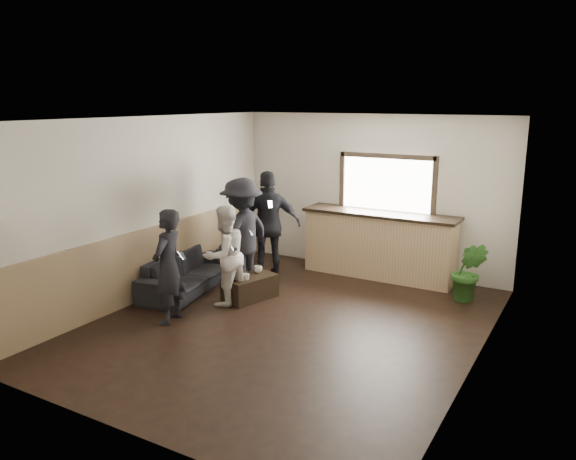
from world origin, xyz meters
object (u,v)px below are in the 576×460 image
Objects in this scene: sofa at (188,272)px; cup_b at (246,277)px; bar_counter at (380,241)px; coffee_table at (250,288)px; potted_plant at (469,272)px; person_a at (168,266)px; person_b at (225,255)px; person_d at (269,225)px; cup_a at (258,269)px; person_c at (242,234)px.

sofa is 1.18m from cup_b.
coffee_table is at bearing -122.19° from bar_counter.
potted_plant is (2.97, 1.58, 0.29)m from coffee_table.
potted_plant is 0.59× the size of person_a.
sofa is 1.30× the size of person_b.
person_d is (0.15, 2.40, 0.13)m from person_a.
sofa is 2.43× the size of coffee_table.
bar_counter is 1.68× the size of person_a.
potted_plant reaches higher than sofa.
cup_b is at bearing -149.17° from potted_plant.
person_a reaches higher than cup_a.
coffee_table is 1.36m from person_d.
cup_a is at bearing 71.48° from person_d.
cup_a is 0.07× the size of person_c.
sofa is (-2.45, -2.24, -0.35)m from bar_counter.
potted_plant is (1.65, -0.52, -0.17)m from bar_counter.
sofa is 1.06m from person_b.
person_a reaches higher than potted_plant.
bar_counter is 3.86m from person_a.
person_d is (-0.11, 1.44, 0.17)m from person_b.
bar_counter is 20.42× the size of cup_a.
cup_a is at bearing -82.19° from sofa.
person_a is at bearing -117.55° from bar_counter.
person_b reaches higher than coffee_table.
person_c reaches higher than cup_b.
bar_counter is 2.90m from person_b.
cup_a is 1.68m from person_a.
person_d is at bearing -171.42° from potted_plant.
cup_a is 3.26m from potted_plant.
potted_plant is 3.59m from person_c.
person_c is (-3.35, -1.22, 0.44)m from potted_plant.
sofa reaches higher than cup_a.
potted_plant is at bearing 117.53° from person_a.
person_c reaches higher than cup_a.
coffee_table is 1.53m from person_a.
person_c is (0.74, 0.50, 0.62)m from sofa.
bar_counter is 1.95m from person_d.
cup_a is at bearing -125.52° from bar_counter.
person_c is at bearing 163.03° from cup_a.
sofa is 1.14m from coffee_table.
cup_b is 3.40m from potted_plant.
person_b reaches higher than potted_plant.
bar_counter reaches higher than cup_a.
potted_plant is 3.73m from person_b.
potted_plant is at bearing -17.63° from bar_counter.
bar_counter is 2.84× the size of potted_plant.
person_b is (-0.25, -0.19, 0.35)m from cup_b.
sofa reaches higher than cup_b.
cup_b is at bearing 143.50° from person_a.
coffee_table is 0.44× the size of person_d.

